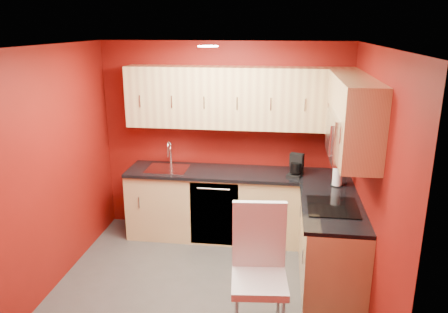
% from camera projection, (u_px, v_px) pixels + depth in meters
% --- Properties ---
extents(floor, '(3.20, 3.20, 0.00)m').
position_uv_depth(floor, '(206.00, 287.00, 4.66)').
color(floor, '#44413F').
rests_on(floor, ground).
extents(ceiling, '(3.20, 3.20, 0.00)m').
position_uv_depth(ceiling, '(202.00, 46.00, 3.94)').
color(ceiling, white).
rests_on(ceiling, wall_back).
extents(wall_back, '(3.20, 0.00, 3.20)m').
position_uv_depth(wall_back, '(224.00, 139.00, 5.72)').
color(wall_back, maroon).
rests_on(wall_back, floor).
extents(wall_front, '(3.20, 0.00, 3.20)m').
position_uv_depth(wall_front, '(164.00, 252.00, 2.87)').
color(wall_front, maroon).
rests_on(wall_front, floor).
extents(wall_left, '(0.00, 3.00, 3.00)m').
position_uv_depth(wall_left, '(52.00, 170.00, 4.50)').
color(wall_left, maroon).
rests_on(wall_left, floor).
extents(wall_right, '(0.00, 3.00, 3.00)m').
position_uv_depth(wall_right, '(372.00, 184.00, 4.09)').
color(wall_right, maroon).
rests_on(wall_right, floor).
extents(base_cabinets_back, '(2.80, 0.60, 0.87)m').
position_uv_depth(base_cabinets_back, '(237.00, 206.00, 5.65)').
color(base_cabinets_back, tan).
rests_on(base_cabinets_back, floor).
extents(base_cabinets_right, '(0.60, 1.30, 0.87)m').
position_uv_depth(base_cabinets_right, '(331.00, 247.00, 4.60)').
color(base_cabinets_right, tan).
rests_on(base_cabinets_right, floor).
extents(countertop_back, '(2.80, 0.63, 0.04)m').
position_uv_depth(countertop_back, '(237.00, 173.00, 5.50)').
color(countertop_back, black).
rests_on(countertop_back, base_cabinets_back).
extents(countertop_right, '(0.63, 1.27, 0.04)m').
position_uv_depth(countertop_right, '(332.00, 208.00, 4.46)').
color(countertop_right, black).
rests_on(countertop_right, base_cabinets_right).
extents(upper_cabinets_back, '(2.80, 0.35, 0.75)m').
position_uv_depth(upper_cabinets_back, '(239.00, 98.00, 5.36)').
color(upper_cabinets_back, '#D9BB7A').
rests_on(upper_cabinets_back, wall_back).
extents(upper_cabinets_right, '(0.35, 1.55, 0.75)m').
position_uv_depth(upper_cabinets_right, '(352.00, 108.00, 4.35)').
color(upper_cabinets_right, '#D9BB7A').
rests_on(upper_cabinets_right, wall_right).
extents(microwave, '(0.42, 0.76, 0.42)m').
position_uv_depth(microwave, '(350.00, 136.00, 4.19)').
color(microwave, silver).
rests_on(microwave, upper_cabinets_right).
extents(cooktop, '(0.50, 0.55, 0.01)m').
position_uv_depth(cooktop, '(332.00, 207.00, 4.42)').
color(cooktop, black).
rests_on(cooktop, countertop_right).
extents(sink, '(0.52, 0.42, 0.35)m').
position_uv_depth(sink, '(168.00, 166.00, 5.62)').
color(sink, silver).
rests_on(sink, countertop_back).
extents(dishwasher_front, '(0.60, 0.02, 0.82)m').
position_uv_depth(dishwasher_front, '(214.00, 214.00, 5.40)').
color(dishwasher_front, black).
rests_on(dishwasher_front, base_cabinets_back).
extents(downlight, '(0.20, 0.20, 0.01)m').
position_uv_depth(downlight, '(208.00, 46.00, 4.23)').
color(downlight, white).
rests_on(downlight, ceiling).
extents(coffee_maker, '(0.22, 0.26, 0.27)m').
position_uv_depth(coffee_maker, '(295.00, 165.00, 5.31)').
color(coffee_maker, black).
rests_on(coffee_maker, countertop_back).
extents(napkin_holder, '(0.15, 0.15, 0.14)m').
position_uv_depth(napkin_holder, '(296.00, 169.00, 5.39)').
color(napkin_holder, black).
rests_on(napkin_holder, countertop_back).
extents(paper_towel, '(0.18, 0.18, 0.26)m').
position_uv_depth(paper_towel, '(337.00, 175.00, 4.99)').
color(paper_towel, white).
rests_on(paper_towel, countertop_right).
extents(dining_chair, '(0.53, 0.55, 1.19)m').
position_uv_depth(dining_chair, '(259.00, 275.00, 3.80)').
color(dining_chair, silver).
rests_on(dining_chair, floor).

